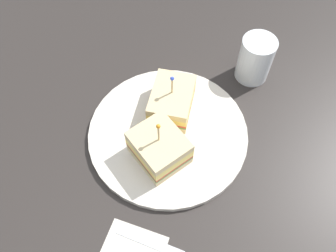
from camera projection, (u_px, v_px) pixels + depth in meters
The scene contains 6 objects.
ground_plane at pixel (168, 137), 66.04cm from camera, with size 93.00×93.00×2.00cm, color #2D2826.
plate at pixel (168, 133), 64.68cm from camera, with size 29.12×29.12×1.17cm, color silver.
sandwich_half_front at pixel (171, 101), 64.57cm from camera, with size 8.01×10.32×9.40cm.
sandwich_half_back at pixel (159, 148), 59.23cm from camera, with size 11.76×11.77×10.21cm.
drink_glass at pixel (255, 60), 68.92cm from camera, with size 6.65×6.65×9.37cm.
fork at pixel (162, 250), 54.38cm from camera, with size 12.47×4.05×0.35cm.
Camera 1 is at (4.43, -31.98, 56.65)cm, focal length 37.62 mm.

